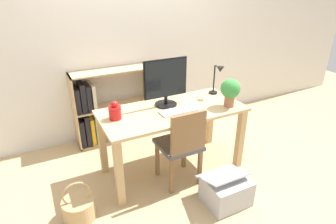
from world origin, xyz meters
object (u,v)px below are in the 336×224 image
(monitor, at_px, (166,81))
(chair, at_px, (182,144))
(bookshelf, at_px, (98,111))
(keyboard, at_px, (178,111))
(desk_lamp, at_px, (217,78))
(potted_plant, at_px, (230,90))
(basket, at_px, (79,208))
(vase, at_px, (115,112))
(storage_box, at_px, (226,190))

(monitor, height_order, chair, monitor)
(bookshelf, bearing_deg, monitor, -55.48)
(keyboard, distance_m, desk_lamp, 0.67)
(potted_plant, relative_size, basket, 0.77)
(potted_plant, height_order, chair, potted_plant)
(vase, bearing_deg, potted_plant, -12.16)
(desk_lamp, height_order, basket, desk_lamp)
(potted_plant, height_order, bookshelf, potted_plant)
(storage_box, bearing_deg, monitor, 104.63)
(monitor, distance_m, basket, 1.44)
(chair, relative_size, bookshelf, 0.88)
(potted_plant, bearing_deg, basket, -176.93)
(desk_lamp, height_order, bookshelf, desk_lamp)
(potted_plant, distance_m, storage_box, 0.98)
(monitor, xyz_separation_m, storage_box, (0.22, -0.83, -0.85))
(monitor, xyz_separation_m, chair, (-0.02, -0.39, -0.53))
(desk_lamp, distance_m, potted_plant, 0.33)
(desk_lamp, bearing_deg, basket, -166.37)
(basket, bearing_deg, vase, 34.58)
(keyboard, xyz_separation_m, storage_box, (0.18, -0.62, -0.60))
(basket, bearing_deg, chair, 1.22)
(keyboard, bearing_deg, desk_lamp, 18.72)
(chair, height_order, basket, chair)
(storage_box, bearing_deg, vase, 136.45)
(keyboard, relative_size, desk_lamp, 1.12)
(keyboard, relative_size, chair, 0.45)
(potted_plant, xyz_separation_m, chair, (-0.59, -0.07, -0.44))
(potted_plant, distance_m, bookshelf, 1.66)
(vase, height_order, desk_lamp, desk_lamp)
(bookshelf, height_order, basket, bookshelf)
(keyboard, bearing_deg, storage_box, -74.10)
(monitor, relative_size, basket, 1.28)
(keyboard, bearing_deg, vase, 168.32)
(keyboard, distance_m, potted_plant, 0.57)
(desk_lamp, bearing_deg, potted_plant, -102.18)
(vase, relative_size, basket, 0.47)
(keyboard, bearing_deg, monitor, 100.71)
(basket, bearing_deg, monitor, 21.42)
(desk_lamp, xyz_separation_m, potted_plant, (-0.07, -0.32, -0.03))
(keyboard, height_order, bookshelf, bookshelf)
(vase, relative_size, potted_plant, 0.61)
(desk_lamp, distance_m, bookshelf, 1.53)
(monitor, bearing_deg, keyboard, -79.29)
(keyboard, bearing_deg, bookshelf, 120.37)
(storage_box, bearing_deg, bookshelf, 115.23)
(vase, xyz_separation_m, storage_box, (0.79, -0.75, -0.66))
(monitor, bearing_deg, chair, -93.35)
(desk_lamp, distance_m, storage_box, 1.22)
(basket, xyz_separation_m, storage_box, (1.27, -0.42, 0.03))
(storage_box, bearing_deg, keyboard, 105.90)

